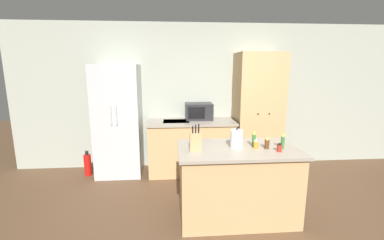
{
  "coord_description": "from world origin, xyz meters",
  "views": [
    {
      "loc": [
        -0.75,
        -2.37,
        1.81
      ],
      "look_at": [
        -0.46,
        1.4,
        1.05
      ],
      "focal_mm": 24.0,
      "sensor_mm": 36.0,
      "label": 1
    }
  ],
  "objects": [
    {
      "name": "spice_bottle_pale_salt",
      "position": [
        0.46,
        0.34,
        0.93
      ],
      "size": [
        0.06,
        0.06,
        0.1
      ],
      "color": "#B2281E",
      "rests_on": "kitchen_island"
    },
    {
      "name": "spice_bottle_tall_dark",
      "position": [
        0.36,
        0.46,
        0.94
      ],
      "size": [
        0.05,
        0.05,
        0.13
      ],
      "color": "#563319",
      "rests_on": "kitchen_island"
    },
    {
      "name": "back_counter",
      "position": [
        -0.42,
        1.97,
        0.46
      ],
      "size": [
        1.5,
        0.71,
        0.92
      ],
      "color": "tan",
      "rests_on": "ground_plane"
    },
    {
      "name": "spice_bottle_short_red",
      "position": [
        0.54,
        0.44,
        0.97
      ],
      "size": [
        0.04,
        0.04,
        0.18
      ],
      "color": "#337033",
      "rests_on": "kitchen_island"
    },
    {
      "name": "kitchen_island",
      "position": [
        0.02,
        0.52,
        0.44
      ],
      "size": [
        1.43,
        0.85,
        0.88
      ],
      "color": "tan",
      "rests_on": "ground_plane"
    },
    {
      "name": "refrigerator",
      "position": [
        -1.66,
        1.98,
        0.94
      ],
      "size": [
        0.75,
        0.66,
        1.88
      ],
      "color": "#B7BABC",
      "rests_on": "ground_plane"
    },
    {
      "name": "knife_block",
      "position": [
        -0.49,
        0.44,
        0.99
      ],
      "size": [
        0.13,
        0.09,
        0.32
      ],
      "color": "tan",
      "rests_on": "kitchen_island"
    },
    {
      "name": "wall_back",
      "position": [
        0.0,
        2.33,
        1.3
      ],
      "size": [
        7.2,
        0.06,
        2.6
      ],
      "color": "#9EA393",
      "rests_on": "ground_plane"
    },
    {
      "name": "pantry_cabinet",
      "position": [
        0.75,
        1.99,
        1.04
      ],
      "size": [
        0.78,
        0.64,
        2.08
      ],
      "color": "tan",
      "rests_on": "ground_plane"
    },
    {
      "name": "fire_extinguisher",
      "position": [
        -2.21,
        1.92,
        0.19
      ],
      "size": [
        0.12,
        0.12,
        0.43
      ],
      "color": "red",
      "rests_on": "ground_plane"
    },
    {
      "name": "kettle",
      "position": [
        0.01,
        0.52,
        0.99
      ],
      "size": [
        0.15,
        0.15,
        0.24
      ],
      "color": "white",
      "rests_on": "kitchen_island"
    },
    {
      "name": "spice_bottle_green_herb",
      "position": [
        0.23,
        0.56,
        0.97
      ],
      "size": [
        0.04,
        0.04,
        0.18
      ],
      "color": "#337033",
      "rests_on": "kitchen_island"
    },
    {
      "name": "spice_bottle_amber_oil",
      "position": [
        0.23,
        0.48,
        0.93
      ],
      "size": [
        0.05,
        0.05,
        0.1
      ],
      "color": "orange",
      "rests_on": "kitchen_island"
    },
    {
      "name": "microwave",
      "position": [
        -0.28,
        2.1,
        1.06
      ],
      "size": [
        0.47,
        0.36,
        0.29
      ],
      "color": "#232326",
      "rests_on": "back_counter"
    }
  ]
}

